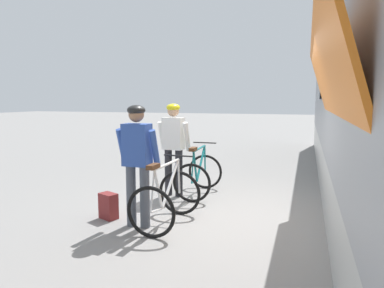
{
  "coord_description": "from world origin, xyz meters",
  "views": [
    {
      "loc": [
        1.16,
        -5.23,
        1.83
      ],
      "look_at": [
        -0.77,
        0.6,
        1.05
      ],
      "focal_mm": 32.49,
      "sensor_mm": 36.0,
      "label": 1
    }
  ],
  "objects": [
    {
      "name": "bicycle_far_white",
      "position": [
        -0.74,
        -0.69,
        0.4
      ],
      "size": [
        0.74,
        1.09,
        0.99
      ],
      "color": "black",
      "rests_on": "ground"
    },
    {
      "name": "cyclist_far_in_blue",
      "position": [
        -1.12,
        -0.85,
        1.05
      ],
      "size": [
        0.61,
        0.31,
        1.76
      ],
      "color": "#4C515B",
      "rests_on": "ground"
    },
    {
      "name": "bicycle_near_teal",
      "position": [
        -0.78,
        1.03,
        0.4
      ],
      "size": [
        0.75,
        1.1,
        0.99
      ],
      "color": "black",
      "rests_on": "ground"
    },
    {
      "name": "backpack_on_platform",
      "position": [
        -1.71,
        -0.69,
        0.2
      ],
      "size": [
        0.33,
        0.27,
        0.4
      ],
      "primitive_type": "cube",
      "rotation": [
        0.0,
        0.0,
        -0.37
      ],
      "color": "maroon",
      "rests_on": "ground"
    },
    {
      "name": "ground_plane",
      "position": [
        0.0,
        0.0,
        0.0
      ],
      "size": [
        80.0,
        80.0,
        0.0
      ],
      "primitive_type": "plane",
      "color": "gray"
    },
    {
      "name": "cyclist_near_in_white",
      "position": [
        -1.22,
        0.84,
        1.05
      ],
      "size": [
        0.62,
        0.33,
        1.76
      ],
      "color": "#232328",
      "rests_on": "ground"
    }
  ]
}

